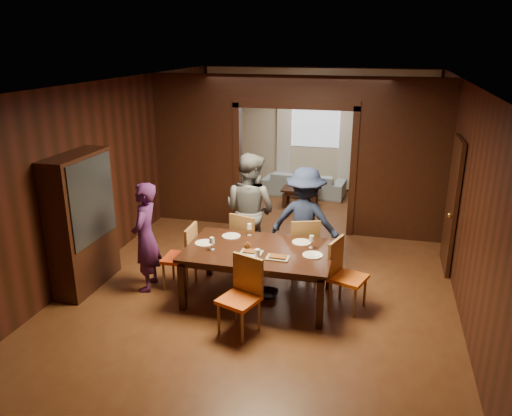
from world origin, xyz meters
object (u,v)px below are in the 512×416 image
(dining_table, at_px, (259,274))
(chair_far_r, at_px, (303,246))
(chair_right, at_px, (349,276))
(person_navy, at_px, (305,221))
(chair_near, at_px, (239,298))
(chair_far_l, at_px, (249,241))
(hutch, at_px, (82,222))
(person_purple, at_px, (145,237))
(person_grey, at_px, (250,211))
(sofa, at_px, (304,183))
(chair_left, at_px, (179,256))
(coffee_table, at_px, (300,197))

(dining_table, xyz_separation_m, chair_far_r, (0.47, 0.89, 0.10))
(dining_table, height_order, chair_right, chair_right)
(person_navy, xyz_separation_m, chair_near, (-0.50, -1.93, -0.36))
(person_navy, distance_m, dining_table, 1.23)
(chair_far_l, height_order, chair_far_r, same)
(chair_right, distance_m, chair_far_l, 1.82)
(chair_near, bearing_deg, hutch, -174.77)
(person_purple, bearing_deg, chair_right, 84.29)
(hutch, bearing_deg, chair_far_l, 26.92)
(person_purple, xyz_separation_m, chair_far_l, (1.28, 0.97, -0.32))
(person_grey, bearing_deg, sofa, -71.83)
(chair_far_l, xyz_separation_m, chair_near, (0.35, -1.78, 0.00))
(chair_left, xyz_separation_m, hutch, (-1.35, -0.30, 0.52))
(chair_far_l, bearing_deg, person_purple, 54.40)
(chair_left, relative_size, chair_far_r, 1.00)
(chair_right, bearing_deg, dining_table, 110.48)
(chair_left, bearing_deg, coffee_table, 164.08)
(chair_far_l, bearing_deg, person_navy, -152.59)
(person_grey, xyz_separation_m, sofa, (0.23, 4.06, -0.66))
(person_purple, height_order, dining_table, person_purple)
(chair_far_r, bearing_deg, person_purple, 5.06)
(person_navy, distance_m, chair_far_l, 0.94)
(person_grey, xyz_separation_m, coffee_table, (0.29, 3.20, -0.73))
(chair_right, height_order, chair_far_r, same)
(person_grey, height_order, chair_right, person_grey)
(person_purple, distance_m, chair_far_l, 1.64)
(chair_left, xyz_separation_m, chair_right, (2.46, -0.03, 0.00))
(person_grey, distance_m, sofa, 4.12)
(person_grey, xyz_separation_m, chair_left, (-0.81, -0.99, -0.45))
(chair_left, distance_m, hutch, 1.47)
(person_navy, height_order, chair_right, person_navy)
(person_navy, xyz_separation_m, dining_table, (-0.47, -1.04, -0.47))
(chair_near, xyz_separation_m, hutch, (-2.54, 0.67, 0.52))
(dining_table, distance_m, coffee_table, 4.27)
(person_navy, distance_m, hutch, 3.30)
(sofa, height_order, chair_far_r, chair_far_r)
(person_navy, relative_size, chair_far_l, 1.74)
(person_navy, distance_m, chair_near, 2.03)
(person_navy, height_order, hutch, hutch)
(person_purple, relative_size, chair_far_l, 1.66)
(person_purple, height_order, chair_right, person_purple)
(person_navy, relative_size, coffee_table, 2.11)
(sofa, bearing_deg, person_purple, 77.79)
(coffee_table, bearing_deg, person_navy, -79.46)
(chair_far_l, bearing_deg, chair_left, 61.00)
(person_purple, relative_size, person_grey, 0.86)
(person_purple, relative_size, coffee_table, 2.01)
(chair_left, bearing_deg, chair_far_l, 132.58)
(coffee_table, distance_m, chair_left, 4.34)
(person_purple, bearing_deg, chair_far_l, 118.96)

